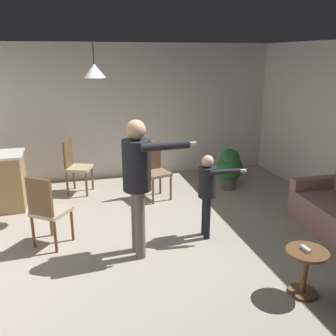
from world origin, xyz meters
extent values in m
plane|color=#9E9384|center=(0.00, 0.00, 0.00)|extent=(7.68, 7.68, 0.00)
cube|color=beige|center=(0.00, 3.20, 1.35)|extent=(6.40, 0.10, 2.70)
cube|color=#8C6B60|center=(2.66, 0.38, 0.32)|extent=(0.86, 0.23, 0.63)
cylinder|color=brown|center=(2.98, 0.35, 0.03)|extent=(0.05, 0.05, 0.06)
cylinder|color=brown|center=(2.33, 0.39, 0.03)|extent=(0.05, 0.05, 0.06)
cylinder|color=brown|center=(1.26, -1.39, 0.51)|extent=(0.44, 0.44, 0.03)
cylinder|color=brown|center=(1.26, -1.39, 0.24)|extent=(0.06, 0.06, 0.49)
cylinder|color=brown|center=(1.26, -1.39, 0.01)|extent=(0.31, 0.31, 0.03)
cylinder|color=#60564C|center=(-0.30, -0.01, 0.44)|extent=(0.13, 0.13, 0.89)
cylinder|color=#60564C|center=(-0.29, -0.19, 0.44)|extent=(0.13, 0.13, 0.89)
cylinder|color=black|center=(-0.30, -0.10, 1.20)|extent=(0.35, 0.35, 0.63)
sphere|color=tan|center=(-0.30, -0.10, 1.63)|extent=(0.24, 0.24, 0.24)
cylinder|color=black|center=(-0.31, 0.10, 1.17)|extent=(0.10, 0.10, 0.59)
cylinder|color=black|center=(0.01, -0.28, 1.46)|extent=(0.60, 0.15, 0.10)
cube|color=white|center=(0.34, -0.26, 1.46)|extent=(0.13, 0.05, 0.04)
cylinder|color=black|center=(0.71, 0.19, 0.30)|extent=(0.09, 0.09, 0.60)
cylinder|color=black|center=(0.70, 0.06, 0.30)|extent=(0.09, 0.09, 0.60)
cylinder|color=black|center=(0.71, 0.13, 0.82)|extent=(0.24, 0.24, 0.43)
sphere|color=#D8AD8C|center=(0.71, 0.13, 1.11)|extent=(0.16, 0.16, 0.16)
cylinder|color=black|center=(0.72, 0.26, 0.79)|extent=(0.07, 0.07, 0.40)
cylinder|color=black|center=(0.89, -0.03, 1.00)|extent=(0.41, 0.10, 0.07)
cube|color=white|center=(1.12, -0.05, 1.00)|extent=(0.13, 0.05, 0.04)
cylinder|color=brown|center=(-1.62, 0.42, 0.23)|extent=(0.04, 0.04, 0.45)
cylinder|color=brown|center=(-1.33, 0.20, 0.23)|extent=(0.04, 0.04, 0.45)
cylinder|color=brown|center=(-1.40, 0.71, 0.23)|extent=(0.04, 0.04, 0.45)
cylinder|color=brown|center=(-1.12, 0.49, 0.23)|extent=(0.04, 0.04, 0.45)
cube|color=tan|center=(-1.37, 0.45, 0.47)|extent=(0.59, 0.59, 0.05)
cube|color=brown|center=(-1.48, 0.30, 0.75)|extent=(0.33, 0.26, 0.50)
cylinder|color=brown|center=(-1.05, 2.60, 0.23)|extent=(0.04, 0.04, 0.45)
cylinder|color=brown|center=(-1.17, 2.26, 0.23)|extent=(0.04, 0.04, 0.45)
cylinder|color=brown|center=(-0.71, 2.47, 0.23)|extent=(0.04, 0.04, 0.45)
cylinder|color=brown|center=(-0.84, 2.14, 0.23)|extent=(0.04, 0.04, 0.45)
cube|color=tan|center=(-0.94, 2.37, 0.47)|extent=(0.54, 0.54, 0.05)
cube|color=brown|center=(-1.12, 2.43, 0.75)|extent=(0.17, 0.37, 0.50)
cylinder|color=brown|center=(0.48, 1.92, 0.23)|extent=(0.04, 0.04, 0.45)
cylinder|color=brown|center=(0.14, 1.82, 0.23)|extent=(0.04, 0.04, 0.45)
cylinder|color=brown|center=(0.59, 1.58, 0.23)|extent=(0.04, 0.04, 0.45)
cylinder|color=brown|center=(0.25, 1.47, 0.23)|extent=(0.04, 0.04, 0.45)
cube|color=#7F664C|center=(0.37, 1.70, 0.47)|extent=(0.52, 0.52, 0.05)
cube|color=brown|center=(0.31, 1.88, 0.75)|extent=(0.37, 0.15, 0.50)
cylinder|color=#4C4742|center=(1.82, 1.86, 0.12)|extent=(0.30, 0.30, 0.23)
sphere|color=#235B2D|center=(1.82, 1.86, 0.41)|extent=(0.51, 0.51, 0.51)
sphere|color=#235B2D|center=(1.82, 1.86, 0.59)|extent=(0.38, 0.38, 0.38)
cube|color=white|center=(1.24, -1.38, 0.54)|extent=(0.04, 0.13, 0.04)
cone|color=silver|center=(-0.64, 1.31, 2.25)|extent=(0.32, 0.32, 0.20)
cylinder|color=black|center=(-0.64, 1.31, 2.52)|extent=(0.01, 0.01, 0.36)
camera|label=1|loc=(-1.03, -4.33, 2.49)|focal=39.58mm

